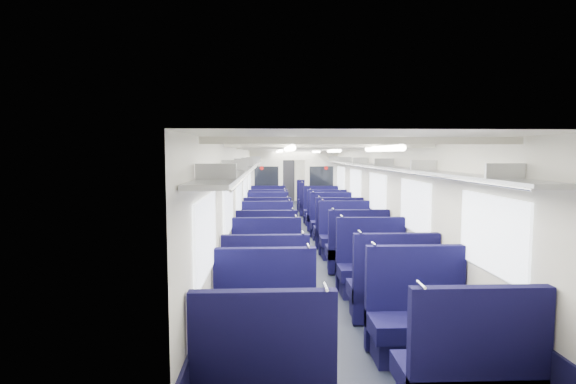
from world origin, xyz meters
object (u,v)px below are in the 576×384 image
at_px(bulkhead, 294,184).
at_px(seat_11, 345,240).
at_px(seat_4, 266,295).
at_px(seat_20, 268,205).
at_px(seat_1, 469,380).
at_px(seat_21, 315,205).
at_px(seat_2, 265,327).
at_px(seat_16, 268,218).
at_px(seat_22, 268,202).
at_px(seat_3, 419,323).
at_px(seat_18, 268,212).
at_px(seat_5, 392,292).
at_px(seat_14, 268,224).
at_px(seat_8, 267,253).
at_px(seat_6, 267,271).
at_px(seat_12, 268,231).
at_px(seat_10, 267,240).
at_px(end_door, 286,180).
at_px(seat_9, 357,252).
at_px(seat_17, 326,218).
at_px(seat_23, 311,201).
at_px(seat_7, 372,270).
at_px(seat_19, 321,212).
at_px(seat_15, 331,224).

distance_m(bulkhead, seat_11, 5.01).
height_order(seat_4, seat_20, same).
height_order(seat_1, seat_21, same).
distance_m(seat_2, seat_20, 11.26).
distance_m(seat_16, seat_22, 4.22).
xyz_separation_m(bulkhead, seat_4, (-0.83, -8.52, -0.85)).
distance_m(seat_3, seat_20, 11.33).
relative_size(seat_1, seat_18, 1.00).
height_order(seat_5, seat_14, same).
bearing_deg(seat_8, seat_6, -90.00).
height_order(seat_6, seat_11, same).
bearing_deg(seat_12, bulkhead, 77.62).
height_order(bulkhead, seat_10, bulkhead).
height_order(seat_2, seat_18, same).
height_order(end_door, seat_20, end_door).
bearing_deg(seat_6, seat_20, 90.00).
distance_m(end_door, seat_1, 17.27).
relative_size(seat_9, seat_17, 1.00).
relative_size(seat_4, seat_17, 1.00).
relative_size(seat_5, seat_23, 1.00).
relative_size(seat_7, seat_12, 1.00).
bearing_deg(end_door, seat_10, -94.17).
bearing_deg(seat_1, seat_23, 90.00).
height_order(end_door, bulkhead, bulkhead).
bearing_deg(seat_1, end_door, 92.76).
bearing_deg(seat_2, seat_12, 90.00).
distance_m(seat_8, seat_23, 9.09).
bearing_deg(seat_4, seat_23, 81.67).
xyz_separation_m(seat_10, seat_12, (0.00, 1.11, 0.00)).
height_order(seat_17, seat_19, same).
xyz_separation_m(seat_5, seat_12, (-1.66, 4.71, 0.00)).
bearing_deg(seat_12, seat_5, -70.57).
height_order(seat_9, seat_10, same).
distance_m(seat_2, seat_16, 8.09).
xyz_separation_m(seat_4, seat_23, (1.66, 11.33, 0.00)).
distance_m(seat_8, seat_9, 1.66).
height_order(seat_10, seat_19, same).
bearing_deg(bulkhead, seat_2, -94.94).
bearing_deg(seat_11, seat_15, 90.00).
relative_size(seat_11, seat_21, 1.00).
height_order(seat_10, seat_23, same).
xyz_separation_m(bulkhead, seat_23, (0.83, 2.82, -0.85)).
height_order(seat_4, seat_21, same).
distance_m(seat_2, seat_23, 12.53).
bearing_deg(seat_14, seat_18, 90.00).
bearing_deg(seat_2, end_door, 87.05).
bearing_deg(seat_19, seat_5, -90.00).
relative_size(seat_15, seat_16, 1.00).
height_order(seat_18, seat_19, same).
xyz_separation_m(seat_4, seat_10, (0.00, 3.62, 0.00)).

